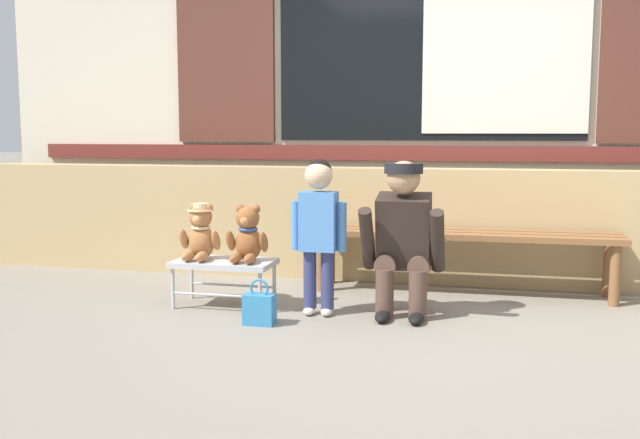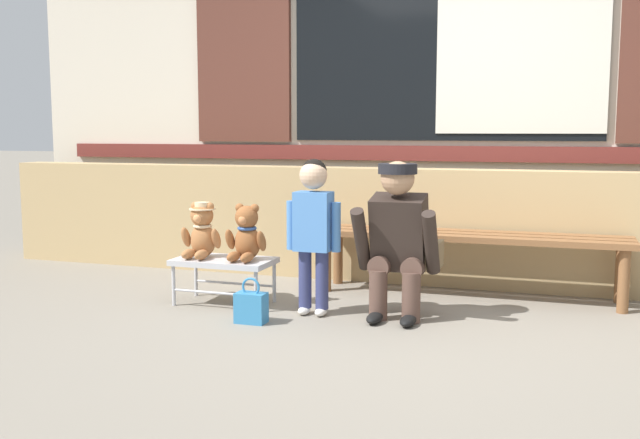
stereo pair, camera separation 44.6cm
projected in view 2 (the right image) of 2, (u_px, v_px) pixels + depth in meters
ground_plane at (385, 333)px, 4.04m from camera, size 60.00×60.00×0.00m
brick_low_wall at (431, 226)px, 5.33m from camera, size 7.19×0.25×0.85m
shop_facade at (446, 42)px, 5.64m from camera, size 7.34×0.26×3.63m
wooden_bench_long at (469, 243)px, 4.89m from camera, size 2.10×0.40×0.44m
small_display_bench at (224, 264)px, 4.70m from camera, size 0.64×0.36×0.30m
teddy_bear_with_hat at (202, 231)px, 4.73m from camera, size 0.28×0.27×0.36m
teddy_bear_plain at (246, 235)px, 4.63m from camera, size 0.28×0.26×0.36m
child_standing at (313, 219)px, 4.39m from camera, size 0.35×0.18×0.96m
adult_crouching at (400, 239)px, 4.32m from camera, size 0.50×0.49×0.95m
handbag_on_ground at (251, 307)px, 4.25m from camera, size 0.18×0.11×0.27m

